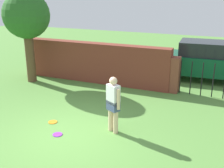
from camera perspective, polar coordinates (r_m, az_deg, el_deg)
ground_plane at (r=8.01m, az=-9.07°, el=-10.38°), size 40.00×40.00×0.00m
brick_wall at (r=12.26m, az=-3.60°, el=4.34°), size 6.65×0.50×1.71m
tree at (r=12.47m, az=-16.84°, el=12.81°), size 1.94×1.94×3.82m
person at (r=7.79m, az=0.25°, el=-3.68°), size 0.49×0.36×1.62m
fence_gate at (r=11.09m, az=18.71°, el=1.04°), size 2.99×0.44×1.40m
car at (r=13.15m, az=17.75°, el=4.50°), size 4.30×2.13×1.72m
frisbee_purple at (r=8.13m, az=-10.92°, el=-9.94°), size 0.27×0.27×0.02m
frisbee_orange at (r=8.87m, az=-11.84°, el=-7.50°), size 0.27×0.27×0.02m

